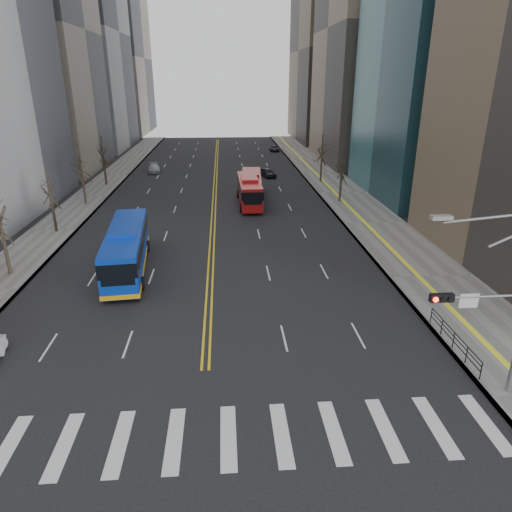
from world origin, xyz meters
TOP-DOWN VIEW (x-y plane):
  - ground at (0.00, 0.00)m, footprint 220.00×220.00m
  - sidewalk_right at (17.50, 45.00)m, footprint 7.00×130.00m
  - sidewalk_left at (-16.50, 45.00)m, footprint 5.00×130.00m
  - crosswalk at (0.00, 0.00)m, footprint 26.70×4.00m
  - centerline at (0.00, 55.00)m, footprint 0.55×100.00m
  - office_towers at (0.12, 68.51)m, footprint 83.00×134.00m
  - signal_mast at (13.77, 2.00)m, footprint 5.37×0.37m
  - pedestrian_railing at (14.30, 6.00)m, footprint 0.06×6.06m
  - street_trees at (-7.18, 34.55)m, footprint 35.20×47.20m
  - blue_bus at (-6.77, 19.58)m, footprint 3.97×13.07m
  - red_bus_near at (4.43, 39.75)m, footprint 2.87×10.90m
  - red_bus_far at (4.89, 42.97)m, footprint 3.19×10.90m
  - car_dark_mid at (8.33, 56.55)m, footprint 2.88×4.44m
  - car_silver at (-10.38, 61.95)m, footprint 2.55×4.87m
  - car_dark_far at (12.40, 83.95)m, footprint 1.91×4.02m

SIDE VIEW (x-z plane):
  - ground at x=0.00m, z-range 0.00..0.00m
  - crosswalk at x=0.00m, z-range 0.00..0.01m
  - centerline at x=0.00m, z-range 0.00..0.01m
  - sidewalk_right at x=17.50m, z-range 0.00..0.15m
  - sidewalk_left at x=-16.50m, z-range 0.00..0.15m
  - car_dark_far at x=12.40m, z-range 0.00..1.11m
  - car_silver at x=-10.38m, z-range 0.00..1.35m
  - car_dark_mid at x=8.33m, z-range 0.00..1.40m
  - pedestrian_railing at x=14.30m, z-range 0.31..1.33m
  - red_bus_far at x=4.89m, z-range 0.20..3.62m
  - red_bus_near at x=4.43m, z-range 0.20..3.65m
  - blue_bus at x=-6.77m, z-range 0.09..3.82m
  - signal_mast at x=13.77m, z-range 0.16..9.55m
  - street_trees at x=-7.18m, z-range 1.07..8.67m
  - office_towers at x=0.12m, z-range -5.08..52.92m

